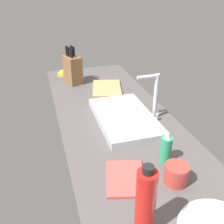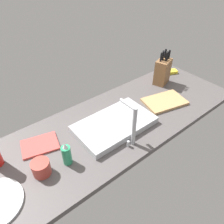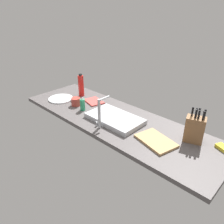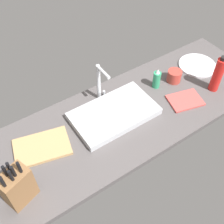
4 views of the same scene
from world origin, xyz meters
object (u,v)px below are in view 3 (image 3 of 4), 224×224
Objects in this scene: sink_basin at (115,118)px; dinner_plate at (61,99)px; faucet at (100,111)px; dish_sponge at (223,148)px; knife_block at (195,129)px; coffee_mug at (76,102)px; cutting_board at (156,141)px; soap_bottle at (83,104)px; dish_towel at (94,101)px; water_bottle at (81,86)px.

sink_basin is 1.90× the size of dinner_plate.
dish_sponge is at bearing -155.39° from faucet.
knife_block is at bearing -170.42° from dinner_plate.
coffee_mug is at bearing -14.31° from faucet.
cutting_board is (-45.23, -13.50, -13.88)cm from faucet.
soap_bottle is 0.55× the size of dinner_plate.
soap_bottle is (36.34, 5.86, 4.00)cm from sink_basin.
coffee_mug is at bearing -8.25° from knife_block.
faucet is 0.96× the size of knife_block.
dish_towel is 19.44cm from coffee_mug.
coffee_mug reaches higher than sink_basin.
knife_block is (-63.33, -17.47, 8.26)cm from sink_basin.
water_bottle is (65.18, -16.16, 9.63)cm from sink_basin.
water_bottle reaches higher than cutting_board.
coffee_mug is at bearing 0.67° from cutting_board.
water_bottle is 25.80cm from dinner_plate.
dish_sponge is (-132.90, -26.22, -2.71)cm from coffee_mug.
soap_bottle is 0.56× the size of water_bottle.
water_bottle is at bearing -26.62° from faucet.
sink_basin is at bearing -175.64° from dinner_plate.
faucet reaches higher than cutting_board.
cutting_board is 1.45× the size of dish_towel.
soap_bottle is 123.11cm from dish_sponge.
water_bottle is at bearing -4.77° from dish_towel.
soap_bottle reaches higher than cutting_board.
sink_basin is 73.72cm from dinner_plate.
soap_bottle is (80.61, 3.32, 5.18)cm from cutting_board.
dish_towel is at bearing -35.91° from faucet.
sink_basin is at bearing -3.42° from knife_block.
cutting_board is 3.22× the size of dish_sponge.
sink_basin reaches higher than dish_sponge.
cutting_board is (19.05, 20.01, -9.44)cm from knife_block.
sink_basin is 86.36cm from dish_sponge.
sink_basin is at bearing 15.16° from dish_sponge.
dish_towel is at bearing -10.94° from cutting_board.
cutting_board is at bearing 176.72° from sink_basin.
faucet is 0.88× the size of cutting_board.
knife_block reaches higher than dish_towel.
coffee_mug is (6.72, 17.93, 3.31)cm from dish_towel.
sink_basin is at bearing 166.08° from water_bottle.
dinner_plate is 2.80× the size of coffee_mug.
knife_block reaches higher than dinner_plate.
soap_bottle is at bearing -5.67° from knife_block.
coffee_mug is at bearing -175.31° from dinner_plate.
coffee_mug is (-15.63, 19.80, -7.79)cm from water_bottle.
cutting_board is (-44.28, 2.54, -1.17)cm from sink_basin.
cutting_board is at bearing 170.31° from water_bottle.
water_bottle reaches higher than coffee_mug.
coffee_mug is at bearing -9.53° from soap_bottle.
dish_sponge reaches higher than dinner_plate.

